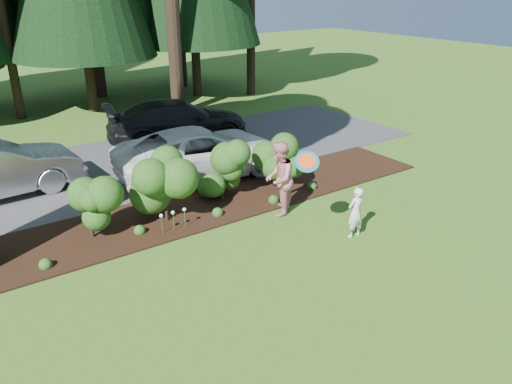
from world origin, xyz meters
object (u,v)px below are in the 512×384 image
Objects in this scene: car_white_suv at (201,152)px; child at (355,212)px; car_dark_suv at (178,121)px; adult at (279,179)px; frisbee at (307,162)px.

child is (0.99, -5.51, -0.14)m from car_white_suv.
car_dark_suv is 2.68× the size of adult.
car_dark_suv is at bearing -9.86° from car_white_suv.
car_dark_suv is 4.15× the size of child.
car_white_suv is 5.60m from child.
frisbee reaches higher than adult.
car_white_suv is 1.02× the size of car_dark_suv.
adult is (-0.70, 2.00, 0.34)m from child.
car_dark_suv is at bearing -90.39° from child.
adult is (-0.75, -7.12, 0.19)m from car_dark_suv.
car_white_suv is 4.25× the size of child.
adult is at bearing -169.23° from car_white_suv.
frisbee is at bearing -10.07° from child.
adult is at bearing 70.12° from frisbee.
car_white_suv is 3.76m from car_dark_suv.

